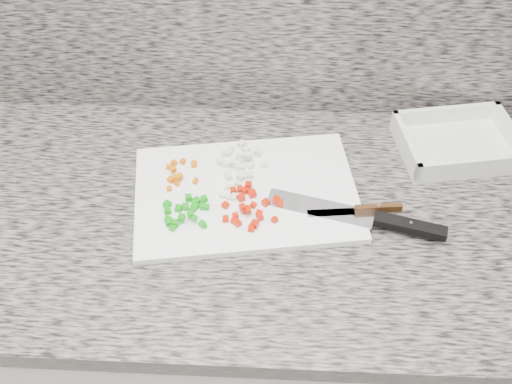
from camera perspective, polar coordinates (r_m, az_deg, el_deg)
cabinet at (r=1.48m, az=-1.58°, el=-13.50°), size 3.92×0.62×0.86m
countertop at (r=1.10m, az=-2.05°, el=-2.23°), size 3.96×0.64×0.04m
cutting_board at (r=1.10m, az=-0.99°, el=-0.14°), size 0.46×0.35×0.01m
carrot_pile at (r=1.13m, az=-7.75°, el=1.77°), size 0.07×0.09×0.02m
onion_pile at (r=1.14m, az=-1.62°, el=3.07°), size 0.10×0.11×0.02m
green_pepper_pile at (r=1.06m, az=-7.03°, el=-1.82°), size 0.09×0.09×0.02m
red_pepper_pile at (r=1.06m, az=-0.62°, el=-1.39°), size 0.12×0.12×0.02m
garlic_pile at (r=1.09m, az=-2.56°, el=-0.04°), size 0.04×0.05×0.01m
chef_knife at (r=1.06m, az=12.14°, el=-2.73°), size 0.33×0.11×0.02m
paring_knife at (r=1.08m, az=10.97°, el=-1.73°), size 0.18×0.03×0.02m
tray at (r=1.26m, az=19.46°, el=4.53°), size 0.26×0.21×0.05m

